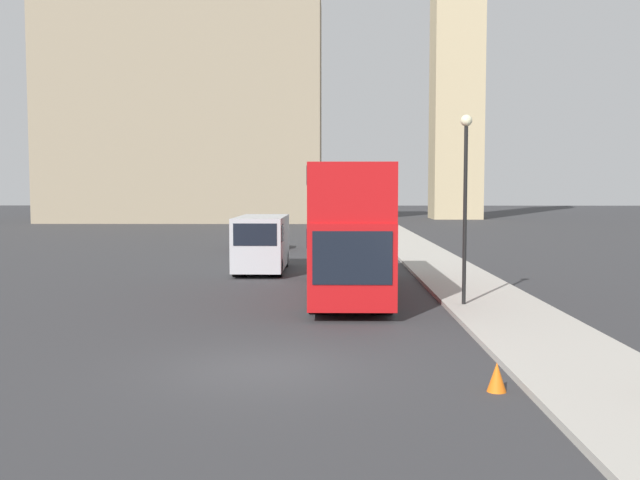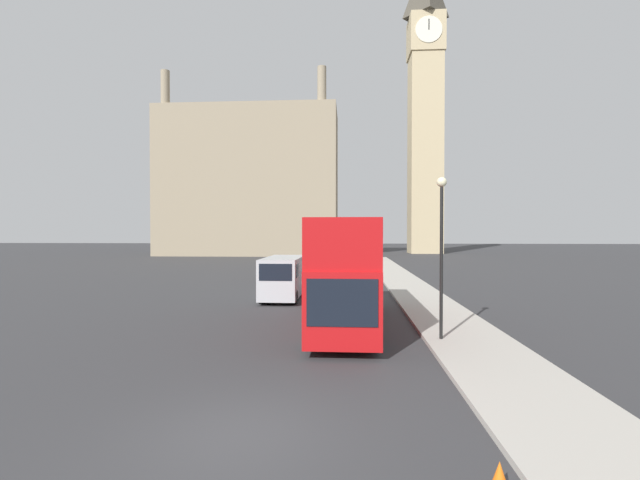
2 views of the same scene
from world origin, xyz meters
The scene contains 8 objects.
ground_plane centered at (0.00, 0.00, 0.00)m, with size 300.00×300.00×0.00m, color #333335.
sidewalk_strip centered at (6.62, 0.00, 0.07)m, with size 3.24×120.00×0.15m.
building_block_distant centered at (-15.53, 68.23, 12.99)m, with size 31.43×12.30×31.60m.
red_double_decker_bus centered at (2.01, 10.39, 2.52)m, with size 2.57×10.76×4.51m.
white_van centered at (-1.73, 17.50, 1.36)m, with size 2.16×5.87×2.52m.
street_lamp centered at (5.59, 7.57, 4.00)m, with size 0.36×0.36×5.89m.
parked_sedan centered at (-2.75, 29.46, 0.70)m, with size 1.86×4.20×1.55m.
traffic_cone centered at (4.50, -1.62, 0.28)m, with size 0.36×0.36×0.55m.
Camera 1 is at (1.43, -14.64, 3.74)m, focal length 40.00 mm.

